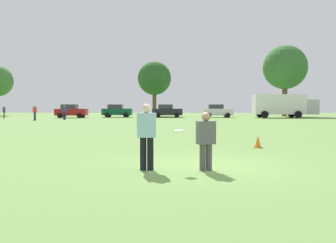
# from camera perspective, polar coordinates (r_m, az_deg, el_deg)

# --- Properties ---
(ground_plane) EXTENTS (149.61, 149.61, 0.00)m
(ground_plane) POSITION_cam_1_polar(r_m,az_deg,el_deg) (10.24, 5.67, -6.83)
(ground_plane) COLOR #6B9347
(player_thrower) EXTENTS (0.48, 0.29, 1.69)m
(player_thrower) POSITION_cam_1_polar(r_m,az_deg,el_deg) (9.49, -3.28, -1.76)
(player_thrower) COLOR black
(player_thrower) RESTS_ON ground
(player_defender) EXTENTS (0.51, 0.39, 1.48)m
(player_defender) POSITION_cam_1_polar(r_m,az_deg,el_deg) (9.49, 5.82, -2.55)
(player_defender) COLOR #4C4C51
(player_defender) RESTS_ON ground
(frisbee) EXTENTS (0.27, 0.27, 0.03)m
(frisbee) POSITION_cam_1_polar(r_m,az_deg,el_deg) (9.34, 1.67, -1.41)
(frisbee) COLOR white
(traffic_cone) EXTENTS (0.32, 0.32, 0.48)m
(traffic_cone) POSITION_cam_1_polar(r_m,az_deg,el_deg) (15.05, 13.60, -3.03)
(traffic_cone) COLOR #D8590C
(traffic_cone) RESTS_ON ground
(parked_car_near_left) EXTENTS (4.28, 2.37, 1.82)m
(parked_car_near_left) POSITION_cam_1_polar(r_m,az_deg,el_deg) (52.20, -14.62, 1.57)
(parked_car_near_left) COLOR maroon
(parked_car_near_left) RESTS_ON ground
(parked_car_mid_left) EXTENTS (4.28, 2.37, 1.82)m
(parked_car_mid_left) POSITION_cam_1_polar(r_m,az_deg,el_deg) (53.43, -7.84, 1.64)
(parked_car_mid_left) COLOR #0C4C2D
(parked_car_mid_left) RESTS_ON ground
(parked_car_center) EXTENTS (4.28, 2.37, 1.82)m
(parked_car_center) POSITION_cam_1_polar(r_m,az_deg,el_deg) (52.23, -0.16, 1.65)
(parked_car_center) COLOR black
(parked_car_center) RESTS_ON ground
(parked_car_mid_right) EXTENTS (4.28, 2.37, 1.82)m
(parked_car_mid_right) POSITION_cam_1_polar(r_m,az_deg,el_deg) (52.53, 7.53, 1.63)
(parked_car_mid_right) COLOR silver
(parked_car_mid_right) RESTS_ON ground
(box_truck) EXTENTS (8.60, 3.27, 3.18)m
(box_truck) POSITION_cam_1_polar(r_m,az_deg,el_deg) (52.93, 17.24, 2.44)
(box_truck) COLOR white
(box_truck) RESTS_ON ground
(bystander_sideline_watcher) EXTENTS (0.35, 0.49, 1.60)m
(bystander_sideline_watcher) POSITION_cam_1_polar(r_m,az_deg,el_deg) (53.13, -23.81, 1.43)
(bystander_sideline_watcher) COLOR #4C4C51
(bystander_sideline_watcher) RESTS_ON ground
(bystander_far_jogger) EXTENTS (0.53, 0.52, 1.71)m
(bystander_far_jogger) POSITION_cam_1_polar(r_m,az_deg,el_deg) (44.72, -19.73, 1.42)
(bystander_far_jogger) COLOR #1E234C
(bystander_far_jogger) RESTS_ON ground
(bystander_field_marshal) EXTENTS (0.40, 0.51, 1.65)m
(bystander_field_marshal) POSITION_cam_1_polar(r_m,az_deg,el_deg) (45.68, -15.59, 1.45)
(bystander_field_marshal) COLOR #1E234C
(bystander_field_marshal) RESTS_ON ground
(tree_east_birch) EXTENTS (5.40, 5.40, 8.77)m
(tree_east_birch) POSITION_cam_1_polar(r_m,az_deg,el_deg) (60.49, -2.10, 6.60)
(tree_east_birch) COLOR brown
(tree_east_birch) RESTS_ON ground
(tree_east_oak) EXTENTS (6.69, 6.69, 10.87)m
(tree_east_oak) POSITION_cam_1_polar(r_m,az_deg,el_deg) (60.20, 17.49, 7.88)
(tree_east_oak) COLOR brown
(tree_east_oak) RESTS_ON ground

